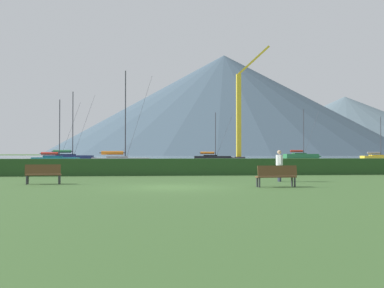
{
  "coord_description": "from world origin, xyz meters",
  "views": [
    {
      "loc": [
        -1.2,
        -20.28,
        1.5
      ],
      "look_at": [
        7.69,
        67.34,
        3.2
      ],
      "focal_mm": 43.41,
      "sensor_mm": 36.0,
      "label": 1
    }
  ],
  "objects_px": {
    "sailboat_slip_2": "(56,160)",
    "sailboat_slip_3": "(69,158)",
    "sailboat_slip_7": "(213,158)",
    "park_bench_under_tree": "(276,175)",
    "dock_crane": "(240,121)",
    "sailboat_slip_6": "(379,158)",
    "park_bench_near_path": "(43,173)",
    "person_seated_viewer": "(279,163)",
    "sailboat_slip_1": "(121,161)",
    "sailboat_slip_8": "(301,156)"
  },
  "relations": [
    {
      "from": "sailboat_slip_1",
      "to": "park_bench_near_path",
      "type": "xyz_separation_m",
      "value": [
        -2.3,
        -28.11,
        -0.08
      ]
    },
    {
      "from": "sailboat_slip_6",
      "to": "park_bench_near_path",
      "type": "height_order",
      "value": "sailboat_slip_6"
    },
    {
      "from": "park_bench_near_path",
      "to": "person_seated_viewer",
      "type": "distance_m",
      "value": 11.95
    },
    {
      "from": "sailboat_slip_3",
      "to": "sailboat_slip_6",
      "type": "xyz_separation_m",
      "value": [
        55.15,
        9.95,
        -0.11
      ]
    },
    {
      "from": "sailboat_slip_6",
      "to": "park_bench_near_path",
      "type": "relative_size",
      "value": 4.96
    },
    {
      "from": "sailboat_slip_3",
      "to": "person_seated_viewer",
      "type": "xyz_separation_m",
      "value": [
        18.62,
        -49.08,
        0.28
      ]
    },
    {
      "from": "sailboat_slip_1",
      "to": "sailboat_slip_8",
      "type": "height_order",
      "value": "sailboat_slip_8"
    },
    {
      "from": "sailboat_slip_3",
      "to": "sailboat_slip_7",
      "type": "relative_size",
      "value": 1.3
    },
    {
      "from": "sailboat_slip_3",
      "to": "sailboat_slip_2",
      "type": "bearing_deg",
      "value": -84.18
    },
    {
      "from": "sailboat_slip_3",
      "to": "sailboat_slip_6",
      "type": "distance_m",
      "value": 56.04
    },
    {
      "from": "sailboat_slip_3",
      "to": "park_bench_near_path",
      "type": "height_order",
      "value": "sailboat_slip_3"
    },
    {
      "from": "sailboat_slip_1",
      "to": "park_bench_under_tree",
      "type": "relative_size",
      "value": 5.83
    },
    {
      "from": "sailboat_slip_6",
      "to": "dock_crane",
      "type": "distance_m",
      "value": 27.09
    },
    {
      "from": "person_seated_viewer",
      "to": "dock_crane",
      "type": "distance_m",
      "value": 61.12
    },
    {
      "from": "sailboat_slip_2",
      "to": "dock_crane",
      "type": "relative_size",
      "value": 0.4
    },
    {
      "from": "sailboat_slip_8",
      "to": "park_bench_near_path",
      "type": "height_order",
      "value": "sailboat_slip_8"
    },
    {
      "from": "person_seated_viewer",
      "to": "sailboat_slip_2",
      "type": "bearing_deg",
      "value": 115.47
    },
    {
      "from": "sailboat_slip_2",
      "to": "dock_crane",
      "type": "xyz_separation_m",
      "value": [
        28.92,
        21.35,
        6.75
      ]
    },
    {
      "from": "sailboat_slip_1",
      "to": "sailboat_slip_7",
      "type": "relative_size",
      "value": 1.25
    },
    {
      "from": "sailboat_slip_1",
      "to": "sailboat_slip_6",
      "type": "xyz_separation_m",
      "value": [
        46.14,
        31.79,
        -0.02
      ]
    },
    {
      "from": "park_bench_near_path",
      "to": "park_bench_under_tree",
      "type": "xyz_separation_m",
      "value": [
        10.64,
        -2.97,
        0.0
      ]
    },
    {
      "from": "sailboat_slip_7",
      "to": "park_bench_under_tree",
      "type": "height_order",
      "value": "sailboat_slip_7"
    },
    {
      "from": "sailboat_slip_3",
      "to": "park_bench_near_path",
      "type": "relative_size",
      "value": 6.52
    },
    {
      "from": "sailboat_slip_2",
      "to": "dock_crane",
      "type": "bearing_deg",
      "value": 45.16
    },
    {
      "from": "sailboat_slip_2",
      "to": "sailboat_slip_6",
      "type": "relative_size",
      "value": 1.02
    },
    {
      "from": "sailboat_slip_3",
      "to": "person_seated_viewer",
      "type": "relative_size",
      "value": 6.64
    },
    {
      "from": "person_seated_viewer",
      "to": "dock_crane",
      "type": "relative_size",
      "value": 0.08
    },
    {
      "from": "sailboat_slip_2",
      "to": "park_bench_near_path",
      "type": "distance_m",
      "value": 39.99
    },
    {
      "from": "sailboat_slip_1",
      "to": "person_seated_viewer",
      "type": "relative_size",
      "value": 6.37
    },
    {
      "from": "sailboat_slip_8",
      "to": "park_bench_under_tree",
      "type": "relative_size",
      "value": 6.67
    },
    {
      "from": "sailboat_slip_2",
      "to": "sailboat_slip_3",
      "type": "bearing_deg",
      "value": 98.72
    },
    {
      "from": "sailboat_slip_2",
      "to": "park_bench_under_tree",
      "type": "height_order",
      "value": "sailboat_slip_2"
    },
    {
      "from": "sailboat_slip_8",
      "to": "park_bench_near_path",
      "type": "relative_size",
      "value": 7.16
    },
    {
      "from": "sailboat_slip_1",
      "to": "sailboat_slip_6",
      "type": "relative_size",
      "value": 1.26
    },
    {
      "from": "sailboat_slip_7",
      "to": "dock_crane",
      "type": "bearing_deg",
      "value": 47.79
    },
    {
      "from": "sailboat_slip_7",
      "to": "dock_crane",
      "type": "xyz_separation_m",
      "value": [
        5.76,
        5.18,
        6.72
      ]
    },
    {
      "from": "park_bench_under_tree",
      "to": "sailboat_slip_7",
      "type": "bearing_deg",
      "value": 81.08
    },
    {
      "from": "sailboat_slip_1",
      "to": "sailboat_slip_6",
      "type": "bearing_deg",
      "value": 30.06
    },
    {
      "from": "sailboat_slip_1",
      "to": "park_bench_under_tree",
      "type": "xyz_separation_m",
      "value": [
        8.34,
        -31.08,
        -0.08
      ]
    },
    {
      "from": "sailboat_slip_2",
      "to": "sailboat_slip_7",
      "type": "xyz_separation_m",
      "value": [
        23.16,
        16.17,
        0.03
      ]
    },
    {
      "from": "sailboat_slip_1",
      "to": "sailboat_slip_2",
      "type": "height_order",
      "value": "sailboat_slip_1"
    },
    {
      "from": "sailboat_slip_6",
      "to": "sailboat_slip_8",
      "type": "height_order",
      "value": "sailboat_slip_8"
    },
    {
      "from": "sailboat_slip_2",
      "to": "sailboat_slip_3",
      "type": "xyz_separation_m",
      "value": [
        0.0,
        10.52,
        0.13
      ]
    },
    {
      "from": "sailboat_slip_8",
      "to": "park_bench_near_path",
      "type": "bearing_deg",
      "value": -118.78
    },
    {
      "from": "sailboat_slip_2",
      "to": "park_bench_under_tree",
      "type": "relative_size",
      "value": 4.73
    },
    {
      "from": "person_seated_viewer",
      "to": "dock_crane",
      "type": "xyz_separation_m",
      "value": [
        10.3,
        59.91,
        6.34
      ]
    },
    {
      "from": "park_bench_under_tree",
      "to": "dock_crane",
      "type": "distance_m",
      "value": 65.14
    },
    {
      "from": "sailboat_slip_7",
      "to": "park_bench_under_tree",
      "type": "bearing_deg",
      "value": -89.85
    },
    {
      "from": "sailboat_slip_3",
      "to": "sailboat_slip_8",
      "type": "distance_m",
      "value": 60.54
    },
    {
      "from": "sailboat_slip_2",
      "to": "person_seated_viewer",
      "type": "xyz_separation_m",
      "value": [
        18.62,
        -38.56,
        0.41
      ]
    }
  ]
}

